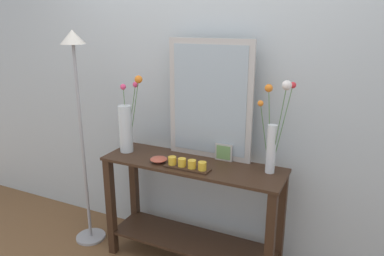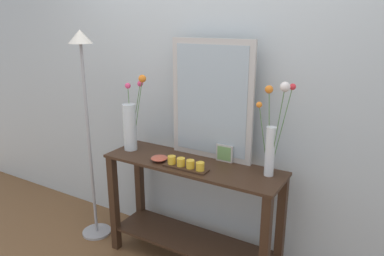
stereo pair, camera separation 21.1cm
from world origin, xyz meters
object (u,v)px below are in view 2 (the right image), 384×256
(mirror_leaning, at_px, (211,101))
(tall_vase_left, at_px, (130,123))
(vase_right, at_px, (272,136))
(picture_frame_small, at_px, (224,153))
(floor_lamp, at_px, (86,103))
(candle_tray, at_px, (186,165))
(decorative_bowl, at_px, (159,158))
(console_table, at_px, (192,205))

(mirror_leaning, bearing_deg, tall_vase_left, -164.87)
(tall_vase_left, relative_size, vase_right, 0.94)
(tall_vase_left, bearing_deg, picture_frame_small, 10.70)
(floor_lamp, bearing_deg, candle_tray, -1.02)
(mirror_leaning, distance_m, tall_vase_left, 0.66)
(vase_right, relative_size, candle_tray, 1.93)
(decorative_bowl, bearing_deg, vase_right, 12.32)
(console_table, xyz_separation_m, decorative_bowl, (-0.22, -0.09, 0.34))
(mirror_leaning, height_order, picture_frame_small, mirror_leaning)
(decorative_bowl, relative_size, floor_lamp, 0.07)
(console_table, height_order, tall_vase_left, tall_vase_left)
(vase_right, xyz_separation_m, picture_frame_small, (-0.35, 0.06, -0.20))
(picture_frame_small, bearing_deg, floor_lamp, -168.12)
(vase_right, distance_m, candle_tray, 0.60)
(console_table, relative_size, tall_vase_left, 2.24)
(picture_frame_small, height_order, decorative_bowl, picture_frame_small)
(candle_tray, relative_size, picture_frame_small, 2.53)
(console_table, relative_size, candle_tray, 4.06)
(candle_tray, distance_m, floor_lamp, 0.96)
(tall_vase_left, bearing_deg, candle_tray, -10.92)
(tall_vase_left, distance_m, vase_right, 1.08)
(picture_frame_small, xyz_separation_m, floor_lamp, (-1.08, -0.23, 0.28))
(vase_right, xyz_separation_m, decorative_bowl, (-0.75, -0.16, -0.24))
(console_table, bearing_deg, vase_right, 8.31)
(vase_right, bearing_deg, tall_vase_left, -175.96)
(decorative_bowl, bearing_deg, mirror_leaning, 42.16)
(console_table, bearing_deg, floor_lamp, -174.36)
(picture_frame_small, distance_m, decorative_bowl, 0.46)
(tall_vase_left, distance_m, picture_frame_small, 0.75)
(mirror_leaning, relative_size, picture_frame_small, 6.67)
(console_table, height_order, vase_right, vase_right)
(mirror_leaning, bearing_deg, console_table, -109.89)
(console_table, xyz_separation_m, tall_vase_left, (-0.54, 0.00, 0.53))
(decorative_bowl, bearing_deg, candle_tray, -4.83)
(console_table, height_order, picture_frame_small, picture_frame_small)
(mirror_leaning, xyz_separation_m, floor_lamp, (-0.96, -0.25, -0.08))
(picture_frame_small, bearing_deg, console_table, -142.62)
(console_table, bearing_deg, decorative_bowl, -158.41)
(console_table, height_order, floor_lamp, floor_lamp)
(vase_right, height_order, floor_lamp, floor_lamp)
(tall_vase_left, height_order, picture_frame_small, tall_vase_left)
(candle_tray, xyz_separation_m, picture_frame_small, (0.17, 0.24, 0.03))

